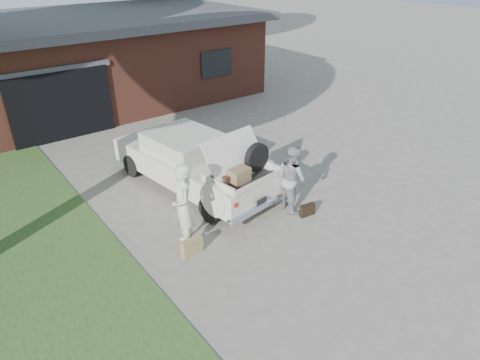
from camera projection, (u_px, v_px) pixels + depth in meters
ground at (257, 235)px, 9.34m from camera, size 90.00×90.00×0.00m
house at (94, 58)px, 17.07m from camera, size 12.80×7.80×3.30m
sedan at (194, 161)px, 10.94m from camera, size 2.48×5.01×1.82m
woman_left at (184, 207)px, 8.57m from camera, size 0.66×0.80×1.88m
woman_right at (292, 178)px, 9.92m from camera, size 0.73×0.87×1.62m
suitcase_left at (192, 247)px, 8.66m from camera, size 0.47×0.17×0.35m
suitcase_right at (307, 210)px, 9.95m from camera, size 0.39×0.17×0.29m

